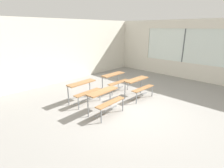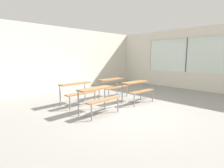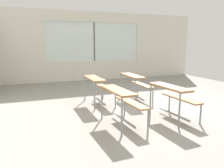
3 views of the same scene
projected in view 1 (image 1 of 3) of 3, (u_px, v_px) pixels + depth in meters
ground at (131, 110)px, 5.75m from camera, size 10.00×9.00×0.05m
wall_back at (57, 52)px, 8.23m from camera, size 10.00×0.12×3.00m
wall_right at (196, 52)px, 8.63m from camera, size 0.12×9.00×3.00m
desk_bench_r0c0 at (105, 97)px, 5.31m from camera, size 1.13×0.64×0.74m
desk_bench_r0c1 at (139, 84)px, 6.54m from camera, size 1.12×0.63×0.74m
desk_bench_r1c0 at (84, 88)px, 6.13m from camera, size 1.12×0.64×0.74m
desk_bench_r1c1 at (115, 78)px, 7.25m from camera, size 1.10×0.60×0.74m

